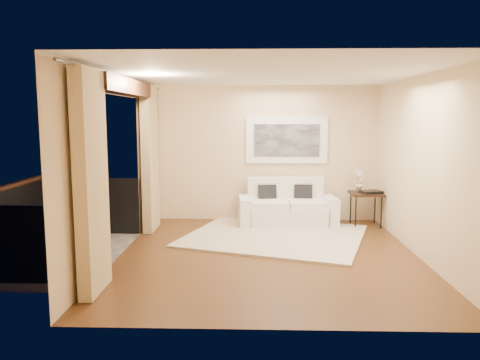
{
  "coord_description": "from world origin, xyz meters",
  "views": [
    {
      "loc": [
        -0.22,
        -6.88,
        2.09
      ],
      "look_at": [
        -0.45,
        0.75,
        1.05
      ],
      "focal_mm": 35.0,
      "sensor_mm": 36.0,
      "label": 1
    }
  ],
  "objects_px": {
    "balcony_chair_near": "(53,226)",
    "ice_bucket": "(62,206)",
    "side_table": "(366,196)",
    "sofa": "(287,208)",
    "bistro_table": "(71,220)",
    "orchid": "(359,180)",
    "balcony_chair_far": "(77,209)"
  },
  "relations": [
    {
      "from": "side_table",
      "to": "ice_bucket",
      "type": "xyz_separation_m",
      "value": [
        -4.94,
        -2.27,
        0.21
      ]
    },
    {
      "from": "balcony_chair_far",
      "to": "ice_bucket",
      "type": "height_order",
      "value": "ice_bucket"
    },
    {
      "from": "balcony_chair_far",
      "to": "side_table",
      "type": "bearing_deg",
      "value": -155.07
    },
    {
      "from": "balcony_chair_far",
      "to": "balcony_chair_near",
      "type": "xyz_separation_m",
      "value": [
        0.09,
        -1.19,
        -0.01
      ]
    },
    {
      "from": "bistro_table",
      "to": "ice_bucket",
      "type": "height_order",
      "value": "ice_bucket"
    },
    {
      "from": "side_table",
      "to": "ice_bucket",
      "type": "distance_m",
      "value": 5.44
    },
    {
      "from": "side_table",
      "to": "ice_bucket",
      "type": "height_order",
      "value": "ice_bucket"
    },
    {
      "from": "bistro_table",
      "to": "sofa",
      "type": "bearing_deg",
      "value": 36.7
    },
    {
      "from": "bistro_table",
      "to": "balcony_chair_near",
      "type": "distance_m",
      "value": 0.32
    },
    {
      "from": "orchid",
      "to": "balcony_chair_far",
      "type": "distance_m",
      "value": 5.24
    },
    {
      "from": "balcony_chair_near",
      "to": "ice_bucket",
      "type": "bearing_deg",
      "value": 24.67
    },
    {
      "from": "sofa",
      "to": "ice_bucket",
      "type": "bearing_deg",
      "value": -150.07
    },
    {
      "from": "bistro_table",
      "to": "balcony_chair_far",
      "type": "height_order",
      "value": "balcony_chair_far"
    },
    {
      "from": "orchid",
      "to": "ice_bucket",
      "type": "xyz_separation_m",
      "value": [
        -4.83,
        -2.45,
        -0.08
      ]
    },
    {
      "from": "sofa",
      "to": "side_table",
      "type": "height_order",
      "value": "sofa"
    },
    {
      "from": "sofa",
      "to": "side_table",
      "type": "relative_size",
      "value": 2.97
    },
    {
      "from": "orchid",
      "to": "balcony_chair_far",
      "type": "relative_size",
      "value": 0.51
    },
    {
      "from": "orchid",
      "to": "balcony_chair_near",
      "type": "height_order",
      "value": "orchid"
    },
    {
      "from": "sofa",
      "to": "balcony_chair_far",
      "type": "relative_size",
      "value": 2.16
    },
    {
      "from": "sofa",
      "to": "bistro_table",
      "type": "distance_m",
      "value": 4.1
    },
    {
      "from": "balcony_chair_far",
      "to": "ice_bucket",
      "type": "relative_size",
      "value": 4.45
    },
    {
      "from": "sofa",
      "to": "ice_bucket",
      "type": "distance_m",
      "value": 4.19
    },
    {
      "from": "bistro_table",
      "to": "ice_bucket",
      "type": "distance_m",
      "value": 0.25
    },
    {
      "from": "balcony_chair_far",
      "to": "balcony_chair_near",
      "type": "relative_size",
      "value": 1.03
    },
    {
      "from": "sofa",
      "to": "orchid",
      "type": "height_order",
      "value": "orchid"
    },
    {
      "from": "bistro_table",
      "to": "orchid",
      "type": "bearing_deg",
      "value": 28.47
    },
    {
      "from": "sofa",
      "to": "balcony_chair_near",
      "type": "bearing_deg",
      "value": -150.81
    },
    {
      "from": "sofa",
      "to": "balcony_chair_near",
      "type": "distance_m",
      "value": 4.31
    },
    {
      "from": "balcony_chair_near",
      "to": "balcony_chair_far",
      "type": "bearing_deg",
      "value": 106.6
    },
    {
      "from": "sofa",
      "to": "bistro_table",
      "type": "bearing_deg",
      "value": -147.86
    },
    {
      "from": "orchid",
      "to": "balcony_chair_near",
      "type": "distance_m",
      "value": 5.57
    },
    {
      "from": "orchid",
      "to": "ice_bucket",
      "type": "distance_m",
      "value": 5.41
    }
  ]
}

